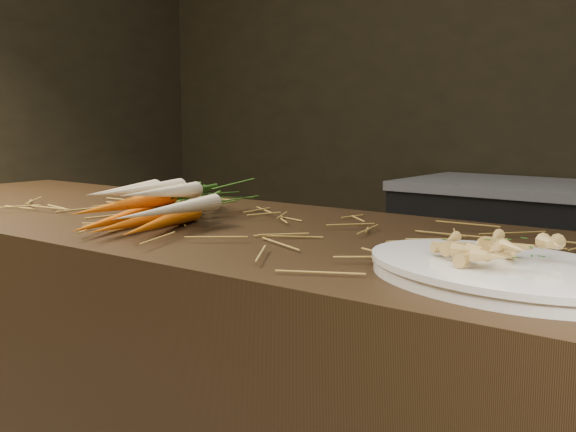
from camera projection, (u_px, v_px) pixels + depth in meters
name	position (u px, v px, depth m)	size (l,w,h in m)	color
straw_bedding	(242.00, 222.00, 1.45)	(1.40, 0.60, 0.02)	olive
root_veg_bunch	(181.00, 196.00, 1.53)	(0.33, 0.58, 0.10)	#BE5107
serving_platter	(502.00, 275.00, 0.96)	(0.41, 0.27, 0.02)	white
roasted_veg_heap	(503.00, 250.00, 0.96)	(0.20, 0.15, 0.05)	#AE9143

